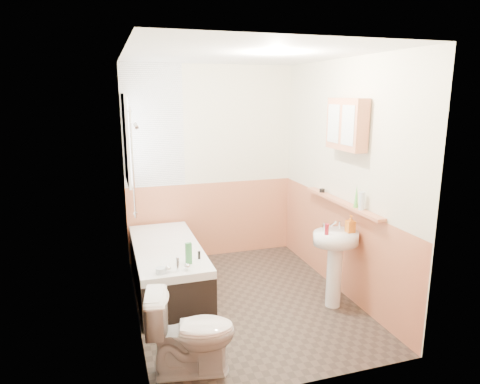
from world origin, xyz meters
The scene contains 26 objects.
floor centered at (0.00, 0.00, 0.00)m, with size 2.80×2.80×0.00m, color #2D2520.
ceiling centered at (0.00, 0.00, 2.50)m, with size 2.80×2.80×0.00m, color white.
wall_back centered at (0.00, 1.41, 1.25)m, with size 2.20×0.02×2.50m, color beige.
wall_front centered at (0.00, -1.41, 1.25)m, with size 2.20×0.02×2.50m, color beige.
wall_left centered at (-1.11, 0.00, 1.25)m, with size 0.02×2.80×2.50m, color beige.
wall_right centered at (1.11, 0.00, 1.25)m, with size 0.02×2.80×2.50m, color beige.
wainscot_right centered at (1.09, 0.00, 0.50)m, with size 0.01×2.80×1.00m, color #D58057.
wainscot_front centered at (0.00, -1.39, 0.50)m, with size 2.20×0.01×1.00m, color #D58057.
wainscot_back centered at (0.00, 1.39, 0.50)m, with size 2.20×0.01×1.00m, color #D58057.
tile_cladding_left centered at (-1.09, 0.00, 1.25)m, with size 0.01×2.80×2.50m, color white.
tile_return_back centered at (-0.73, 1.39, 1.75)m, with size 0.75×0.01×1.50m, color white.
window centered at (-1.06, 0.95, 1.65)m, with size 0.03×0.79×0.99m.
bathtub centered at (-0.73, 0.50, 0.27)m, with size 0.70×1.67×0.66m.
shower_riser centered at (-1.04, 0.36, 1.56)m, with size 0.10×0.07×1.12m.
toilet centered at (-0.76, -1.00, 0.34)m, with size 0.38×0.69×0.67m, color white.
sink centered at (0.84, -0.38, 0.57)m, with size 0.47×0.38×0.90m.
pine_shelf centered at (1.04, -0.11, 1.02)m, with size 0.10×1.42×0.03m, color #D58057.
medicine_cabinet centered at (1.01, -0.17, 1.84)m, with size 0.14×0.57×0.51m.
foam_can centered at (1.04, -0.48, 1.13)m, with size 0.05×0.05×0.18m, color silver.
green_bottle centered at (1.04, -0.38, 1.16)m, with size 0.05×0.05×0.23m, color #59C647.
black_jar centered at (1.04, 0.32, 1.06)m, with size 0.06×0.06×0.04m, color black.
soap_bottle centered at (0.97, -0.42, 0.84)m, with size 0.08×0.18×0.08m, color orange.
clear_bottle centered at (0.71, -0.42, 0.85)m, with size 0.04×0.04×0.11m, color maroon.
blue_gel centered at (-0.60, -0.08, 0.63)m, with size 0.06×0.04×0.21m, color #388447.
cream_jar centered at (-0.89, -0.23, 0.55)m, with size 0.09×0.09×0.06m, color silver.
orange_bottle centered at (-0.47, 0.01, 0.56)m, with size 0.03×0.03×0.08m, color black.
Camera 1 is at (-1.30, -3.95, 2.14)m, focal length 32.00 mm.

